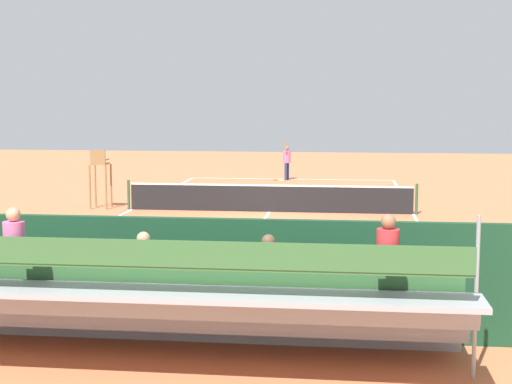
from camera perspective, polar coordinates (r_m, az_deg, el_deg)
The scene contains 11 objects.
ground_plane at distance 26.60m, azimuth 1.02°, elevation -1.51°, with size 60.00×60.00×0.00m, color #CC7047.
court_line_markings at distance 26.64m, azimuth 1.02°, elevation -1.49°, with size 10.10×22.20×0.01m.
tennis_net at distance 26.53m, azimuth 1.02°, elevation -0.44°, with size 10.30×0.10×1.07m.
backdrop_wall at distance 12.80m, azimuth -5.32°, elevation -6.37°, with size 18.00×0.16×2.00m, color #194228.
bleacher_stand at distance 11.52m, azimuth -7.01°, elevation -8.07°, with size 9.06×2.40×2.48m.
umpire_chair at distance 27.88m, azimuth -11.74°, elevation 1.46°, with size 0.67×0.67×2.14m.
courtside_bench at distance 13.34m, azimuth 5.85°, elevation -7.78°, with size 1.80×0.40×0.93m.
equipment_bag at distance 13.48m, azimuth -2.39°, elevation -9.26°, with size 0.90×0.36×0.36m, color black.
tennis_player at distance 36.98m, azimuth 2.35°, elevation 2.48°, with size 0.46×0.56×1.93m.
tennis_racket at distance 36.79m, azimuth 1.86°, elevation 0.90°, with size 0.59×0.37×0.03m.
tennis_ball_near at distance 34.87m, azimuth -1.74°, elevation 0.58°, with size 0.07×0.07×0.07m, color #CCDB33.
Camera 1 is at (-2.63, 26.17, 3.97)m, focal length 52.88 mm.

